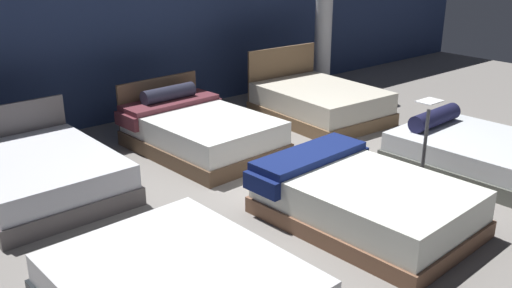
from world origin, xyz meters
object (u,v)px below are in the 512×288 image
Objects in this scene: bed_4 at (199,131)px; bed_1 at (363,200)px; bed_2 at (481,154)px; support_pillar at (324,0)px; bed_5 at (319,103)px; price_sign at (423,158)px; bed_3 at (40,175)px.

bed_1 is at bearing -91.64° from bed_4.
support_pillar reaches higher than bed_2.
bed_5 is at bearing 48.13° from bed_1.
bed_4 is at bearing -178.51° from bed_5.
price_sign is (1.11, 0.04, 0.18)m from bed_1.
support_pillar is (1.27, 1.17, 1.48)m from bed_5.
bed_2 is 0.63× the size of support_pillar.
bed_1 is 2.88m from bed_4.
bed_1 is 1.96× the size of price_sign.
support_pillar is (3.60, 1.10, 1.47)m from bed_4.
bed_2 reaches higher than bed_1.
price_sign is at bearing -40.01° from bed_3.
price_sign reaches higher than bed_5.
price_sign is at bearing -109.51° from bed_5.
bed_4 is at bearing -162.99° from support_pillar.
bed_3 reaches higher than bed_4.
bed_1 is at bearing -177.77° from price_sign.
bed_4 is 3.07m from price_sign.
price_sign is (3.43, -2.80, 0.19)m from bed_3.
bed_4 is at bearing 88.35° from bed_1.
bed_5 is (2.33, -0.07, -0.01)m from bed_4.
price_sign reaches higher than bed_1.
price_sign is at bearing -0.86° from bed_1.
bed_1 is at bearing -125.69° from bed_5.
bed_1 is 1.09× the size of bed_3.
bed_5 is 2.27m from support_pillar.
bed_1 is 1.00× the size of bed_2.
price_sign is at bearing 172.54° from bed_2.
price_sign is (1.18, -2.83, 0.16)m from bed_4.
bed_3 is 0.96× the size of bed_5.
bed_1 is 1.00× the size of bed_4.
bed_3 is at bearing -177.26° from bed_5.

